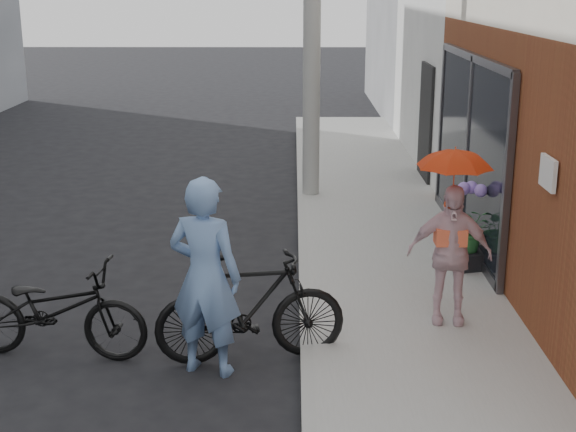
{
  "coord_description": "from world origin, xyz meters",
  "views": [
    {
      "loc": [
        0.81,
        -7.02,
        3.5
      ],
      "look_at": [
        0.75,
        1.24,
        1.1
      ],
      "focal_mm": 50.0,
      "sensor_mm": 36.0,
      "label": 1
    }
  ],
  "objects_px": {
    "bike_left": "(54,310)",
    "kimono_woman": "(449,254)",
    "officer": "(205,277)",
    "bike_right": "(250,307)",
    "planter": "(468,259)"
  },
  "relations": [
    {
      "from": "bike_left",
      "to": "kimono_woman",
      "type": "xyz_separation_m",
      "value": [
        3.89,
        0.62,
        0.36
      ]
    },
    {
      "from": "officer",
      "to": "kimono_woman",
      "type": "relative_size",
      "value": 1.29
    },
    {
      "from": "officer",
      "to": "bike_right",
      "type": "distance_m",
      "value": 0.6
    },
    {
      "from": "officer",
      "to": "kimono_woman",
      "type": "distance_m",
      "value": 2.56
    },
    {
      "from": "officer",
      "to": "bike_left",
      "type": "bearing_deg",
      "value": 5.84
    },
    {
      "from": "bike_left",
      "to": "planter",
      "type": "distance_m",
      "value": 5.01
    },
    {
      "from": "officer",
      "to": "bike_right",
      "type": "bearing_deg",
      "value": -132.93
    },
    {
      "from": "bike_left",
      "to": "kimono_woman",
      "type": "height_order",
      "value": "kimono_woman"
    },
    {
      "from": "planter",
      "to": "bike_left",
      "type": "bearing_deg",
      "value": -153.21
    },
    {
      "from": "officer",
      "to": "planter",
      "type": "height_order",
      "value": "officer"
    },
    {
      "from": "officer",
      "to": "bike_right",
      "type": "relative_size",
      "value": 1.03
    },
    {
      "from": "planter",
      "to": "officer",
      "type": "bearing_deg",
      "value": -139.27
    },
    {
      "from": "kimono_woman",
      "to": "planter",
      "type": "xyz_separation_m",
      "value": [
        0.58,
        1.64,
        -0.62
      ]
    },
    {
      "from": "bike_right",
      "to": "kimono_woman",
      "type": "distance_m",
      "value": 2.14
    },
    {
      "from": "officer",
      "to": "planter",
      "type": "relative_size",
      "value": 4.65
    }
  ]
}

